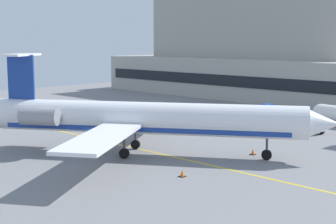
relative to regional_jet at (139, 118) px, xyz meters
The scene contains 7 objects.
ground 5.61m from the regional_jet, 146.32° to the right, with size 120.00×120.00×0.11m.
terminal_building 47.31m from the regional_jet, 108.62° to the left, with size 78.73×13.41×19.06m.
regional_jet is the anchor object (origin of this frame).
baggage_tug 21.30m from the regional_jet, 74.30° to the left, with size 3.53×2.62×1.79m.
pushback_tractor 26.23m from the regional_jet, 95.59° to the left, with size 4.00×2.60×1.95m.
safety_cone_alpha 10.89m from the regional_jet, 42.73° to the left, with size 0.47×0.47×0.55m.
safety_cone_bravo 9.05m from the regional_jet, 19.34° to the right, with size 0.47×0.47×0.55m.
Camera 1 is at (36.48, -27.08, 10.32)m, focal length 52.31 mm.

